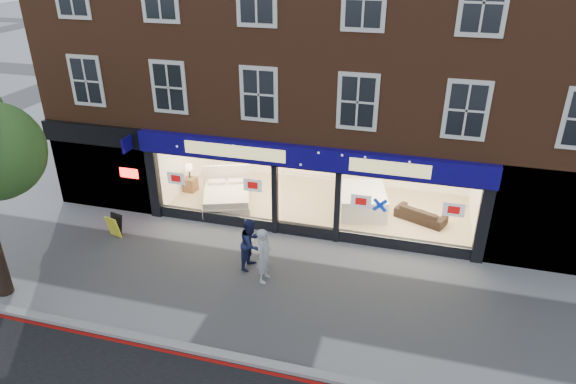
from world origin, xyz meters
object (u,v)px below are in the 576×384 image
at_px(mattress_stack, 362,201).
at_px(pedestrian_blue, 251,244).
at_px(a_board, 115,226).
at_px(pedestrian_grey, 264,255).
at_px(display_bed, 227,196).
at_px(sofa, 421,214).

relative_size(mattress_stack, pedestrian_blue, 1.43).
relative_size(a_board, pedestrian_blue, 0.48).
bearing_deg(pedestrian_blue, mattress_stack, -24.30).
bearing_deg(pedestrian_grey, display_bed, 41.29).
height_order(pedestrian_grey, pedestrian_blue, pedestrian_grey).
bearing_deg(pedestrian_grey, sofa, -35.77).
xyz_separation_m(mattress_stack, pedestrian_blue, (-2.76, -4.29, 0.32)).
distance_m(display_bed, pedestrian_grey, 4.88).
height_order(a_board, pedestrian_blue, pedestrian_blue).
xyz_separation_m(display_bed, pedestrian_grey, (2.76, -4.00, 0.42)).
height_order(mattress_stack, a_board, mattress_stack).
relative_size(display_bed, a_board, 3.26).
bearing_deg(display_bed, pedestrian_grey, -75.66).
distance_m(mattress_stack, pedestrian_blue, 5.11).
xyz_separation_m(a_board, pedestrian_blue, (5.00, -0.47, 0.43)).
distance_m(pedestrian_grey, pedestrian_blue, 0.81).
relative_size(display_bed, pedestrian_blue, 1.56).
xyz_separation_m(sofa, a_board, (-9.87, -3.64, 0.04)).
height_order(display_bed, pedestrian_grey, pedestrian_grey).
bearing_deg(pedestrian_blue, a_board, 93.12).
distance_m(a_board, pedestrian_blue, 5.04).
bearing_deg(display_bed, mattress_stack, -10.64).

